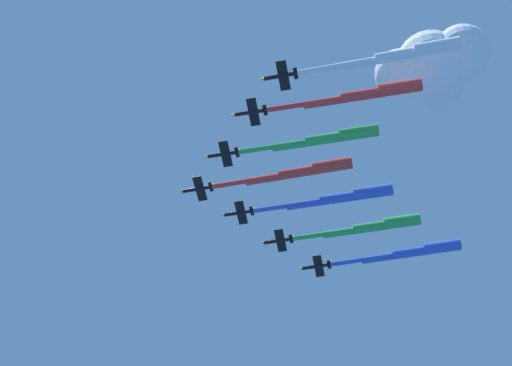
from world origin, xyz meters
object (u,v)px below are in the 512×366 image
jet_port_inner (324,139)px  jet_starboard_inner (338,198)px  jet_port_mid (361,95)px  jet_starboard_mid (370,227)px  jet_lead (297,172)px  jet_port_outer (397,55)px  jet_starboard_outer (410,252)px

jet_port_inner → jet_starboard_inner: bearing=-81.4°
jet_port_mid → jet_starboard_mid: jet_port_mid is taller
jet_lead → jet_starboard_inner: (-7.63, -13.54, 0.34)m
jet_port_inner → jet_port_mid: 16.26m
jet_starboard_inner → jet_port_outer: (-29.42, 39.38, -2.94)m
jet_starboard_inner → jet_port_mid: jet_port_mid is taller
jet_lead → jet_port_inner: size_ratio=1.04×
jet_port_inner → jet_starboard_inner: size_ratio=0.96×
jet_starboard_mid → jet_port_outer: 57.08m
jet_port_mid → jet_starboard_outer: jet_port_mid is taller
jet_lead → jet_port_mid: jet_port_mid is taller
jet_lead → jet_port_outer: bearing=145.1°
jet_port_mid → jet_starboard_mid: (11.76, -42.56, -2.23)m
jet_starboard_outer → jet_port_mid: bearing=93.7°
jet_port_inner → jet_starboard_outer: jet_port_inner is taller
jet_port_mid → jet_starboard_outer: size_ratio=1.04×
jet_port_outer → jet_port_inner: bearing=-33.9°
jet_lead → jet_port_inner: 13.76m
jet_starboard_inner → jet_starboard_mid: bearing=-113.7°
jet_starboard_inner → jet_port_outer: 49.24m
jet_port_inner → jet_port_mid: size_ratio=0.95×
jet_port_inner → jet_port_outer: jet_port_inner is taller
jet_starboard_outer → jet_port_inner: bearing=77.7°
jet_port_inner → jet_starboard_mid: (-2.14, -34.24, -0.82)m
jet_port_inner → jet_starboard_inner: 22.12m
jet_starboard_outer → jet_starboard_mid: bearing=57.8°
jet_port_mid → jet_starboard_mid: bearing=-74.6°
jet_starboard_mid → jet_starboard_inner: bearing=66.3°
jet_lead → jet_port_outer: jet_lead is taller
jet_port_inner → jet_starboard_inner: jet_starboard_inner is taller
jet_starboard_mid → jet_port_outer: size_ratio=0.93×
jet_starboard_mid → jet_starboard_outer: size_ratio=0.98×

